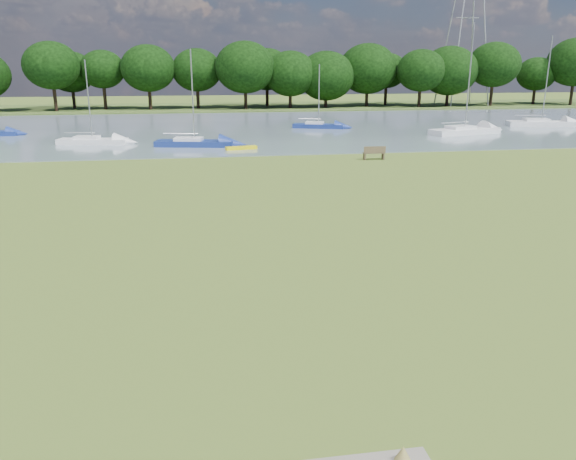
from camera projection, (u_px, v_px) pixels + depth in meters
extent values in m
plane|color=olive|center=(246.00, 247.00, 21.66)|extent=(220.00, 220.00, 0.00)
cube|color=slate|center=(211.00, 129.00, 61.40)|extent=(220.00, 40.00, 0.10)
cube|color=#4C6626|center=(205.00, 108.00, 89.78)|extent=(220.00, 20.00, 0.40)
cube|color=brown|center=(364.00, 156.00, 41.35)|extent=(0.11, 0.49, 0.50)
cube|color=brown|center=(383.00, 156.00, 41.51)|extent=(0.11, 0.49, 0.50)
cube|color=brown|center=(374.00, 153.00, 41.36)|extent=(1.65, 0.56, 0.05)
cube|color=brown|center=(375.00, 150.00, 41.08)|extent=(1.63, 0.12, 0.49)
cube|color=yellow|center=(241.00, 148.00, 46.04)|extent=(2.67, 1.08, 0.26)
cylinder|color=#A6A6A7|center=(461.00, 16.00, 88.11)|extent=(0.22, 0.22, 27.54)
cylinder|color=#A6A6A7|center=(487.00, 17.00, 88.78)|extent=(0.22, 0.22, 27.54)
cylinder|color=#A6A6A7|center=(449.00, 18.00, 92.22)|extent=(0.22, 0.22, 27.54)
cylinder|color=#A6A6A7|center=(474.00, 19.00, 92.89)|extent=(0.22, 0.22, 27.54)
cylinder|color=black|center=(47.00, 98.00, 81.86)|extent=(0.48, 0.48, 3.63)
ellipsoid|color=black|center=(43.00, 66.00, 80.60)|extent=(6.66, 6.66, 5.66)
cylinder|color=black|center=(96.00, 97.00, 82.91)|extent=(0.48, 0.48, 3.90)
ellipsoid|color=black|center=(93.00, 63.00, 81.55)|extent=(7.61, 7.61, 6.47)
cylinder|color=black|center=(145.00, 99.00, 84.11)|extent=(0.48, 0.48, 3.08)
ellipsoid|color=black|center=(143.00, 73.00, 83.04)|extent=(8.56, 8.56, 7.27)
cylinder|color=black|center=(192.00, 98.00, 85.15)|extent=(0.48, 0.48, 3.35)
ellipsoid|color=black|center=(191.00, 70.00, 83.99)|extent=(6.66, 6.66, 5.66)
cylinder|color=black|center=(238.00, 96.00, 86.20)|extent=(0.48, 0.48, 3.63)
ellipsoid|color=black|center=(237.00, 66.00, 84.94)|extent=(7.61, 7.61, 6.47)
cylinder|color=black|center=(283.00, 95.00, 87.24)|extent=(0.48, 0.48, 3.90)
ellipsoid|color=black|center=(283.00, 63.00, 85.89)|extent=(8.56, 8.56, 7.27)
cylinder|color=black|center=(327.00, 97.00, 88.44)|extent=(0.48, 0.48, 3.08)
ellipsoid|color=black|center=(327.00, 73.00, 87.37)|extent=(6.66, 6.66, 5.66)
cylinder|color=black|center=(370.00, 96.00, 89.49)|extent=(0.48, 0.48, 3.35)
ellipsoid|color=black|center=(371.00, 69.00, 88.32)|extent=(7.61, 7.61, 6.47)
cylinder|color=black|center=(412.00, 95.00, 90.53)|extent=(0.48, 0.48, 3.63)
ellipsoid|color=black|center=(413.00, 66.00, 89.27)|extent=(8.56, 8.56, 7.27)
cylinder|color=black|center=(452.00, 94.00, 91.58)|extent=(0.48, 0.48, 3.90)
ellipsoid|color=black|center=(455.00, 63.00, 90.22)|extent=(6.66, 6.66, 5.66)
cylinder|color=black|center=(492.00, 96.00, 92.78)|extent=(0.48, 0.48, 3.08)
ellipsoid|color=black|center=(494.00, 72.00, 91.71)|extent=(7.61, 7.61, 6.47)
cylinder|color=black|center=(531.00, 95.00, 93.82)|extent=(0.48, 0.48, 3.35)
ellipsoid|color=black|center=(534.00, 69.00, 92.66)|extent=(8.56, 8.56, 7.27)
cylinder|color=black|center=(569.00, 93.00, 94.87)|extent=(0.48, 0.48, 3.63)
ellipsoid|color=black|center=(573.00, 66.00, 93.61)|extent=(6.66, 6.66, 5.66)
cube|color=white|center=(93.00, 140.00, 49.26)|extent=(6.14, 2.70, 0.62)
cube|color=white|center=(87.00, 136.00, 49.16)|extent=(2.28, 1.66, 0.40)
cylinder|color=#A5A8AD|center=(89.00, 100.00, 48.27)|extent=(0.11, 0.11, 6.66)
cube|color=navy|center=(195.00, 142.00, 47.78)|extent=(6.87, 3.21, 0.68)
cube|color=white|center=(188.00, 137.00, 47.68)|extent=(2.57, 1.91, 0.43)
cylinder|color=#A5A8AD|center=(193.00, 96.00, 46.68)|extent=(0.12, 0.12, 7.44)
cube|color=white|center=(465.00, 130.00, 56.26)|extent=(7.91, 4.19, 0.76)
cube|color=white|center=(461.00, 126.00, 55.87)|extent=(3.03, 2.36, 0.49)
cylinder|color=#A5A8AD|center=(470.00, 77.00, 54.79)|extent=(0.13, 0.13, 10.00)
cube|color=white|center=(542.00, 123.00, 63.46)|extent=(7.77, 3.75, 0.75)
cube|color=white|center=(537.00, 118.00, 63.37)|extent=(2.93, 2.20, 0.48)
cylinder|color=#A5A8AD|center=(547.00, 79.00, 62.11)|extent=(0.13, 0.13, 9.15)
cube|color=navy|center=(318.00, 125.00, 61.30)|extent=(5.72, 3.37, 0.63)
cube|color=white|center=(315.00, 122.00, 61.27)|extent=(2.24, 1.81, 0.41)
cylinder|color=#A5A8AD|center=(319.00, 94.00, 60.37)|extent=(0.11, 0.11, 6.27)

